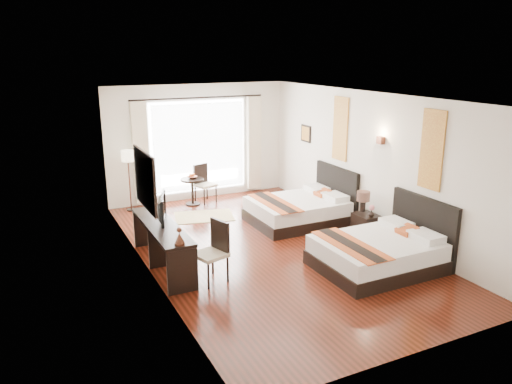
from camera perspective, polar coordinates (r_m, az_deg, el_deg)
name	(u,v)px	position (r m, az deg, el deg)	size (l,w,h in m)	color
floor	(269,249)	(9.35, 1.51, -6.49)	(4.50, 7.50, 0.01)	#351309
ceiling	(270,97)	(8.69, 1.64, 10.83)	(4.50, 7.50, 0.02)	white
wall_headboard	(370,163)	(10.13, 12.91, 3.20)	(0.01, 7.50, 2.80)	silver
wall_desk	(145,190)	(8.15, -12.55, 0.18)	(0.01, 7.50, 2.80)	silver
wall_window	(198,142)	(12.28, -6.60, 5.67)	(4.50, 0.01, 2.80)	silver
wall_entry	(422,247)	(6.01, 18.46, -5.94)	(4.50, 0.01, 2.80)	silver
window_glass	(199,146)	(12.29, -6.56, 5.20)	(2.40, 0.02, 2.20)	white
sheer_curtain	(200,147)	(12.23, -6.46, 5.15)	(2.30, 0.02, 2.10)	white
drape_left	(141,153)	(11.80, -13.05, 4.35)	(0.35, 0.14, 2.35)	beige
drape_right	(254,143)	(12.75, -0.24, 5.60)	(0.35, 0.14, 2.35)	beige
art_panel_near	(432,150)	(8.87, 19.46, 4.55)	(0.03, 0.50, 1.35)	#993F16
art_panel_far	(340,129)	(10.82, 9.62, 7.13)	(0.03, 0.50, 1.35)	#993F16
wall_sconce	(381,140)	(9.75, 14.06, 5.76)	(0.10, 0.14, 0.14)	#4C281B
mirror_frame	(145,180)	(8.20, -12.59, 1.35)	(0.04, 1.25, 0.95)	black
mirror_glass	(146,180)	(8.21, -12.42, 1.37)	(0.01, 1.12, 0.82)	white
bed_near	(381,251)	(8.71, 14.10, -6.60)	(2.01, 1.57, 1.13)	black
bed_far	(301,209)	(10.70, 5.17, -1.94)	(2.00, 1.56, 1.12)	black
nightstand	(366,226)	(10.03, 12.46, -3.81)	(0.40, 0.49, 0.48)	black
table_lamp	(363,198)	(9.97, 12.17, -0.65)	(0.26, 0.26, 0.41)	black
vase	(371,212)	(9.80, 13.06, -2.29)	(0.13, 0.13, 0.13)	black
console_desk	(163,246)	(8.61, -10.63, -6.04)	(0.50, 2.20, 0.76)	black
television	(159,208)	(8.59, -11.06, -1.83)	(0.79, 0.10, 0.46)	black
bronze_figurine	(180,237)	(7.54, -8.74, -5.12)	(0.16, 0.16, 0.24)	#4C281B
desk_chair	(212,263)	(8.02, -5.10, -8.12)	(0.57, 0.57, 0.98)	beige
floor_lamp	(128,160)	(11.58, -14.43, 3.55)	(0.28, 0.28, 1.41)	black
side_table	(192,192)	(11.95, -7.27, 0.03)	(0.55, 0.55, 0.64)	black
fruit_bowl	(192,177)	(11.87, -7.30, 1.66)	(0.23, 0.23, 0.06)	#4D341B
window_chair	(205,191)	(12.13, -5.83, 0.13)	(0.53, 0.53, 0.92)	beige
jute_rug	(204,216)	(11.14, -5.97, -2.78)	(1.27, 0.87, 0.01)	tan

